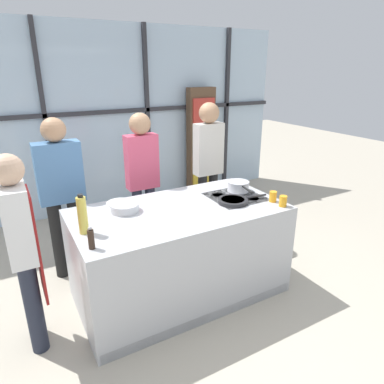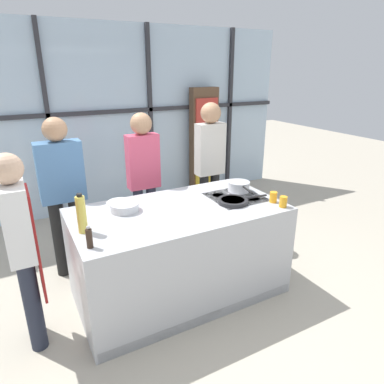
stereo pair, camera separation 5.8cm
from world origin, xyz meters
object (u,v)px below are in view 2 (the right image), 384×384
Objects in this scene: spectator_far_left at (63,189)px; saucepan at (239,186)px; frying_pan at (233,201)px; white_plate at (120,202)px; mixing_bowl at (125,207)px; pepper_grinder at (89,238)px; juice_glass_near at (283,202)px; spectator_center_left at (144,174)px; juice_glass_far at (273,197)px; chef at (22,242)px; spectator_center_right at (210,161)px; oil_bottle at (81,214)px.

saucepan is (1.67, -0.79, 0.00)m from spectator_far_left.
frying_pan reaches higher than white_plate.
pepper_grinder is (-0.44, -0.54, 0.04)m from mixing_bowl.
juice_glass_near is (1.79, -0.08, -0.03)m from pepper_grinder.
spectator_center_left reaches higher than juice_glass_far.
chef is at bearing 169.56° from juice_glass_near.
mixing_bowl is (0.88, 0.21, 0.04)m from chef.
juice_glass_far is at bearing 89.95° from spectator_center_right.
spectator_center_left is 1.33m from oil_bottle.
white_plate is (0.44, -0.52, -0.05)m from spectator_far_left.
mixing_bowl is at bearing 103.38° from chef.
spectator_center_right is at bearing 89.95° from juice_glass_far.
spectator_far_left is at bearing 90.06° from oil_bottle.
oil_bottle is (0.45, -0.05, 0.16)m from chef.
spectator_center_left is 1.56m from pepper_grinder.
oil_bottle is at bearing -173.40° from saucepan.
mixing_bowl is at bearing 160.50° from juice_glass_far.
white_plate is at bearing 49.02° from spectator_center_left.
pepper_grinder is at bearing -92.03° from oil_bottle.
juice_glass_far is (2.23, -0.27, 0.05)m from chef.
chef is 0.99m from white_plate.
spectator_center_right is 0.81m from saucepan.
white_plate is 0.88m from pepper_grinder.
spectator_far_left is at bearing 120.45° from mixing_bowl.
spectator_far_left reaches higher than mixing_bowl.
spectator_center_right is 7.10× the size of white_plate.
spectator_far_left is 16.46× the size of juice_glass_far.
pepper_grinder is at bearing 177.51° from juice_glass_near.
mixing_bowl is 2.48× the size of juice_glass_near.
white_plate is at bearing 167.17° from saucepan.
spectator_center_right is 1.54m from mixing_bowl.
juice_glass_near is at bearing -31.85° from white_plate.
saucepan is at bearing -3.07° from mixing_bowl.
frying_pan is (1.87, -0.11, 0.02)m from chef.
spectator_center_left is at bearing 47.95° from oil_bottle.
oil_bottle is (-0.44, -0.47, 0.15)m from white_plate.
frying_pan is 1.45m from pepper_grinder.
spectator_center_right is 6.85× the size of mixing_bowl.
spectator_center_right is 1.35m from juice_glass_near.
saucepan is at bearing 93.84° from chef.
spectator_center_right is at bearing 180.00° from spectator_center_left.
mixing_bowl is (-1.24, 0.07, -0.02)m from saucepan.
juice_glass_far is (0.36, -0.17, 0.03)m from frying_pan.
chef is 1.64m from spectator_center_left.
spectator_center_left reaches higher than frying_pan.
juice_glass_far is at bearing 1.99° from pepper_grinder.
juice_glass_far is at bearing -27.32° from white_plate.
juice_glass_near is (-0.00, -1.35, -0.09)m from spectator_center_right.
saucepan is 4.09× the size of juice_glass_far.
spectator_far_left reaches higher than chef.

